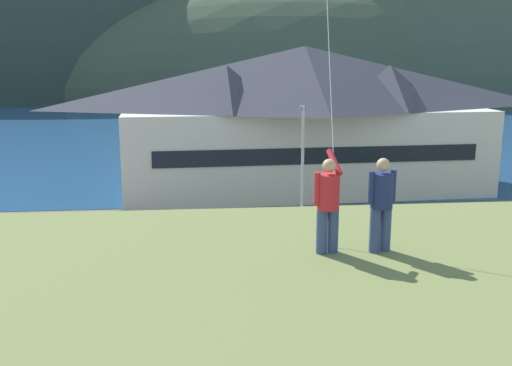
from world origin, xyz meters
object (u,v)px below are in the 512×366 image
object	(u,v)px
parked_car_front_row_silver	(258,245)
parking_light_pole	(302,164)
wharf_dock	(223,154)
person_companion	(382,202)
person_kite_flyer	(328,202)
parked_car_lone_by_shed	(494,280)
parked_car_front_row_end	(322,298)
parked_car_back_row_left	(132,306)
harbor_lodge	(304,115)
moored_boat_wharfside	(187,156)

from	to	relation	value
parked_car_front_row_silver	parking_light_pole	size ratio (longest dim) A/B	0.58
wharf_dock	person_companion	size ratio (longest dim) A/B	9.10
wharf_dock	person_kite_flyer	xyz separation A→B (m)	(0.18, -46.90, 7.11)
parked_car_lone_by_shed	parked_car_front_row_end	xyz separation A→B (m)	(-7.30, -1.09, 0.00)
parked_car_lone_by_shed	person_companion	xyz separation A→B (m)	(-8.49, -11.48, 6.38)
wharf_dock	parked_car_front_row_end	distance (m)	36.61
person_kite_flyer	parked_car_back_row_left	bearing A→B (deg)	115.24
person_kite_flyer	person_companion	bearing A→B (deg)	-0.91
parked_car_front_row_end	person_kite_flyer	xyz separation A→B (m)	(-2.17, -10.37, 6.40)
wharf_dock	parking_light_pole	size ratio (longest dim) A/B	2.20
parking_light_pole	harbor_lodge	bearing A→B (deg)	79.77
harbor_lodge	person_companion	size ratio (longest dim) A/B	16.09
parked_car_front_row_end	parking_light_pole	world-z (taller)	parking_light_pole
harbor_lodge	moored_boat_wharfside	size ratio (longest dim) A/B	4.27
parked_car_front_row_silver	wharf_dock	bearing A→B (deg)	91.02
parked_car_lone_by_shed	person_companion	world-z (taller)	person_companion
moored_boat_wharfside	parked_car_front_row_end	xyz separation A→B (m)	(5.70, -33.58, 0.34)
parked_car_lone_by_shed	parking_light_pole	size ratio (longest dim) A/B	0.59
wharf_dock	person_companion	world-z (taller)	person_companion
parked_car_front_row_silver	person_companion	bearing A→B (deg)	-87.85
person_companion	parked_car_front_row_end	bearing A→B (deg)	83.50
parked_car_front_row_silver	parked_car_lone_by_shed	bearing A→B (deg)	-30.37
moored_boat_wharfside	parked_car_back_row_left	size ratio (longest dim) A/B	1.55
person_kite_flyer	parked_car_front_row_end	bearing A→B (deg)	78.19
parked_car_back_row_left	person_kite_flyer	size ratio (longest dim) A/B	2.28
parking_light_pole	person_kite_flyer	distance (m)	21.22
moored_boat_wharfside	parked_car_front_row_silver	size ratio (longest dim) A/B	1.56
wharf_dock	parking_light_pole	world-z (taller)	parking_light_pole
wharf_dock	parked_car_back_row_left	distance (m)	36.89
parked_car_back_row_left	parked_car_front_row_end	size ratio (longest dim) A/B	0.98
harbor_lodge	wharf_dock	xyz separation A→B (m)	(-5.53, 13.93, -5.24)
parked_car_back_row_left	person_kite_flyer	world-z (taller)	person_kite_flyer
harbor_lodge	wharf_dock	bearing A→B (deg)	111.64
parked_car_front_row_silver	parking_light_pole	distance (m)	5.77
harbor_lodge	parked_car_lone_by_shed	bearing A→B (deg)	-79.14
harbor_lodge	person_kite_flyer	distance (m)	33.45
parked_car_back_row_left	parked_car_front_row_end	xyz separation A→B (m)	(7.03, 0.06, 0.00)
parked_car_front_row_silver	parked_car_back_row_left	bearing A→B (deg)	-128.74
harbor_lodge	parked_car_front_row_silver	world-z (taller)	harbor_lodge
parked_car_back_row_left	person_companion	bearing A→B (deg)	-60.49
harbor_lodge	person_companion	xyz separation A→B (m)	(-4.36, -32.98, 1.86)
parked_car_lone_by_shed	person_kite_flyer	distance (m)	16.19
parked_car_lone_by_shed	harbor_lodge	bearing A→B (deg)	100.86
parked_car_back_row_left	harbor_lodge	bearing A→B (deg)	65.76
parked_car_front_row_silver	harbor_lodge	bearing A→B (deg)	72.84
harbor_lodge	person_kite_flyer	world-z (taller)	harbor_lodge
moored_boat_wharfside	person_kite_flyer	distance (m)	44.60
parked_car_back_row_left	wharf_dock	bearing A→B (deg)	82.72
parking_light_pole	person_companion	xyz separation A→B (m)	(-2.15, -20.75, 3.20)
parked_car_back_row_left	parked_car_front_row_end	bearing A→B (deg)	0.48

